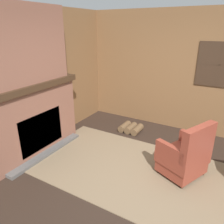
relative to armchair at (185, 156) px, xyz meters
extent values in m
plane|color=#2D2119|center=(-0.38, -0.64, -0.36)|extent=(14.00, 14.00, 0.00)
cube|color=brown|center=(-2.82, -0.64, 0.97)|extent=(0.06, 5.42, 2.64)
cube|color=brown|center=(-0.38, 1.80, 0.97)|extent=(5.42, 0.06, 2.64)
cube|color=#382619|center=(0.14, 1.75, 1.20)|extent=(0.86, 0.02, 0.89)
cube|color=silver|center=(0.14, 1.76, 1.20)|extent=(0.82, 0.01, 0.85)
cube|color=#382619|center=(0.14, 1.75, 1.20)|extent=(0.02, 0.02, 0.85)
cube|color=#382619|center=(0.14, 1.75, 1.20)|extent=(0.82, 0.02, 0.02)
cube|color=brown|center=(-2.62, -0.64, 0.27)|extent=(0.35, 1.87, 1.24)
cube|color=black|center=(-2.49, -0.64, 0.11)|extent=(0.08, 0.97, 0.70)
cube|color=#565451|center=(-2.37, -0.64, -0.33)|extent=(0.16, 1.69, 0.06)
cube|color=#3D2819|center=(-2.62, -0.64, 0.94)|extent=(0.45, 1.97, 0.11)
cube|color=brown|center=(-2.62, -0.64, 1.63)|extent=(0.31, 1.65, 1.27)
cube|color=#7A664C|center=(-0.50, -0.28, -0.35)|extent=(4.08, 1.95, 0.01)
cube|color=brown|center=(-0.04, 0.02, -0.18)|extent=(0.77, 0.81, 0.24)
cube|color=brown|center=(-0.04, 0.02, -0.03)|extent=(0.81, 0.85, 0.18)
cube|color=brown|center=(0.17, -0.08, 0.33)|extent=(0.38, 0.66, 0.53)
cube|color=brown|center=(-0.18, -0.24, 0.16)|extent=(0.52, 0.30, 0.20)
cube|color=brown|center=(0.06, 0.29, 0.16)|extent=(0.52, 0.30, 0.20)
cylinder|color=#332319|center=(-0.36, -0.13, -0.33)|extent=(0.07, 0.07, 0.06)
cylinder|color=#332319|center=(-0.14, 0.36, -0.33)|extent=(0.07, 0.07, 0.06)
cylinder|color=#332319|center=(0.06, -0.32, -0.33)|extent=(0.07, 0.07, 0.06)
cylinder|color=#332319|center=(0.28, 0.17, -0.33)|extent=(0.07, 0.07, 0.06)
cylinder|color=brown|center=(-1.59, 1.04, -0.28)|extent=(0.16, 0.39, 0.16)
cylinder|color=brown|center=(-1.43, 1.04, -0.28)|extent=(0.16, 0.39, 0.16)
cylinder|color=brown|center=(-1.27, 1.04, -0.28)|extent=(0.16, 0.39, 0.16)
ellipsoid|color=#99B29E|center=(-2.65, -0.91, 1.04)|extent=(0.11, 0.11, 0.08)
cylinder|color=white|center=(-2.65, -0.91, 1.16)|extent=(0.06, 0.06, 0.16)
cube|color=brown|center=(-2.65, -0.32, 1.07)|extent=(0.16, 0.23, 0.14)
cube|color=silver|center=(-2.57, -0.32, 1.07)|extent=(0.01, 0.04, 0.02)
camera|label=1|loc=(0.48, -3.13, 1.91)|focal=35.00mm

